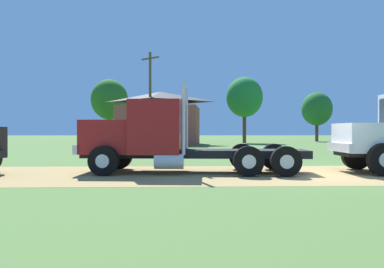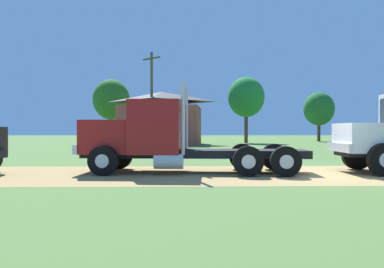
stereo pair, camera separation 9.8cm
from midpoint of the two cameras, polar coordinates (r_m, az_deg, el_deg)
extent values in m
plane|color=#4D6D33|center=(14.07, 19.17, -5.82)|extent=(200.00, 200.00, 0.00)
cube|color=#9F834D|center=(14.07, 19.17, -5.81)|extent=(120.00, 5.82, 0.01)
cube|color=black|center=(13.70, 0.68, -3.00)|extent=(8.24, 2.07, 0.28)
cube|color=maroon|center=(14.16, -12.35, -0.42)|extent=(1.90, 2.09, 1.22)
cube|color=silver|center=(14.44, -15.93, -2.12)|extent=(0.31, 2.17, 0.32)
cube|color=maroon|center=(13.80, -5.17, 1.04)|extent=(1.95, 2.38, 1.93)
cube|color=#2D3D4C|center=(13.96, -8.92, 2.61)|extent=(0.17, 1.88, 0.85)
cylinder|color=silver|center=(12.81, -1.19, 2.46)|extent=(0.14, 0.14, 2.55)
cylinder|color=silver|center=(14.59, -0.71, 2.23)|extent=(0.14, 0.14, 2.55)
cylinder|color=silver|center=(12.80, -3.37, -4.22)|extent=(1.03, 0.59, 0.52)
cylinder|color=black|center=(13.09, -13.25, -4.02)|extent=(1.05, 0.37, 1.03)
cylinder|color=silver|center=(12.93, -13.45, -4.07)|extent=(0.47, 0.07, 0.46)
cylinder|color=black|center=(15.26, -10.92, -3.36)|extent=(1.05, 0.37, 1.03)
cylinder|color=silver|center=(15.41, -10.78, -3.32)|extent=(0.47, 0.07, 0.46)
cylinder|color=black|center=(12.85, 14.39, -4.10)|extent=(1.05, 0.37, 1.03)
cylinder|color=silver|center=(12.69, 14.53, -4.16)|extent=(0.47, 0.07, 0.46)
cylinder|color=black|center=(15.06, 12.65, -3.41)|extent=(1.05, 0.37, 1.03)
cylinder|color=silver|center=(15.21, 12.54, -3.37)|extent=(0.47, 0.07, 0.46)
cylinder|color=black|center=(12.66, 8.82, -4.16)|extent=(1.05, 0.37, 1.03)
cylinder|color=silver|center=(12.50, 8.90, -4.22)|extent=(0.47, 0.07, 0.46)
cylinder|color=black|center=(14.89, 7.90, -3.45)|extent=(1.05, 0.37, 1.03)
cylinder|color=silver|center=(15.05, 7.84, -3.41)|extent=(0.47, 0.07, 0.46)
cube|color=white|center=(15.09, 25.44, -0.52)|extent=(1.97, 2.02, 1.07)
cube|color=silver|center=(14.72, 21.90, -1.91)|extent=(0.25, 2.13, 0.32)
cylinder|color=black|center=(16.17, 24.12, -3.01)|extent=(1.14, 0.35, 1.13)
cylinder|color=silver|center=(16.32, 23.90, -2.97)|extent=(0.51, 0.06, 0.51)
cube|color=#95493B|center=(40.71, -4.61, 1.27)|extent=(8.95, 8.10, 4.11)
pyramid|color=#333333|center=(40.87, -4.61, 5.71)|extent=(9.39, 8.50, 1.10)
cube|color=black|center=(37.31, -7.38, -0.13)|extent=(1.80, 0.24, 2.20)
cylinder|color=brown|center=(36.59, -6.14, 5.32)|extent=(0.26, 0.26, 9.18)
cube|color=brown|center=(37.13, -6.14, 11.47)|extent=(1.80, 1.49, 0.14)
cylinder|color=#513823|center=(52.50, -12.21, 0.93)|extent=(0.44, 0.44, 3.78)
ellipsoid|color=#28651F|center=(52.67, -12.22, 5.19)|extent=(5.05, 5.05, 5.55)
cylinder|color=#513823|center=(45.86, 8.36, 1.02)|extent=(0.44, 0.44, 3.83)
ellipsoid|color=#22782F|center=(46.04, 8.37, 5.62)|extent=(4.44, 4.44, 4.89)
cylinder|color=#513823|center=(54.79, 18.94, 0.42)|extent=(0.44, 0.44, 2.86)
ellipsoid|color=#226227|center=(54.87, 18.95, 3.67)|extent=(4.22, 4.22, 4.64)
camera|label=1|loc=(0.05, -89.81, 0.00)|focal=34.75mm
camera|label=2|loc=(0.05, 90.19, 0.00)|focal=34.75mm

